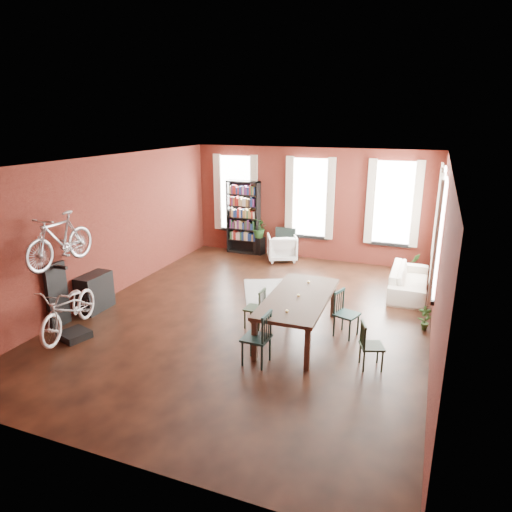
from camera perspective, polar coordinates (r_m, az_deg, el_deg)
The scene contains 19 objects.
room at distance 9.44m, azimuth 2.30°, elevation 5.60°, with size 9.00×9.04×3.22m.
dining_table at distance 8.66m, azimuth 5.26°, elevation -7.55°, with size 1.09×2.40×0.82m, color #433328.
dining_chair_a at distance 7.72m, azimuth 0.04°, elevation -10.19°, with size 0.43×0.43×0.94m, color #16322F.
dining_chair_b at distance 9.02m, azimuth -0.16°, elevation -6.53°, with size 0.37×0.37×0.80m, color #1D2E1B.
dining_chair_c at distance 7.86m, azimuth 14.27°, elevation -10.82°, with size 0.37×0.37×0.80m, color black.
dining_chair_d at distance 8.82m, azimuth 11.26°, elevation -7.15°, with size 0.41×0.41×0.88m, color #1B3B38.
bookshelf at distance 13.81m, azimuth -1.58°, elevation 4.85°, with size 1.00×0.32×2.20m, color black.
white_armchair at distance 13.23m, azimuth 3.26°, elevation 1.24°, with size 0.81×0.76×0.84m, color silver.
cream_sofa at distance 11.32m, azimuth 18.63°, elevation -2.44°, with size 2.08×0.61×0.81m, color beige.
striped_rug at distance 10.93m, azimuth 1.46°, elevation -4.45°, with size 1.08×1.72×0.01m, color black.
bike_trainer at distance 9.35m, azimuth -21.74°, elevation -9.16°, with size 0.48×0.48×0.14m, color black.
bike_wall_rack at distance 9.78m, azimuth -23.59°, elevation -4.51°, with size 0.16×0.60×1.30m, color black.
console_table at distance 10.39m, azimuth -19.52°, elevation -4.29°, with size 0.40×0.80×0.80m, color black.
plant_stand at distance 13.82m, azimuth 0.39°, elevation 1.30°, with size 0.26×0.26×0.53m, color black.
plant_by_sofa at distance 12.80m, azimuth 19.02°, elevation -1.58°, with size 0.32×0.57×0.25m, color #2A5823.
plant_small at distance 9.61m, azimuth 20.27°, elevation -8.15°, with size 0.25×0.48×0.17m, color #2D5723.
bicycle_floor at distance 8.99m, azimuth -22.61°, elevation -3.53°, with size 0.63×0.95×1.81m, color beige.
bicycle_hung at distance 9.20m, azimuth -23.55°, elevation 3.87°, with size 0.47×1.00×1.66m, color #A5A8AD.
plant_on_stand at distance 13.66m, azimuth 0.46°, elevation 3.28°, with size 0.55×0.61×0.48m, color #2A6227.
Camera 1 is at (3.26, -8.14, 3.99)m, focal length 32.00 mm.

